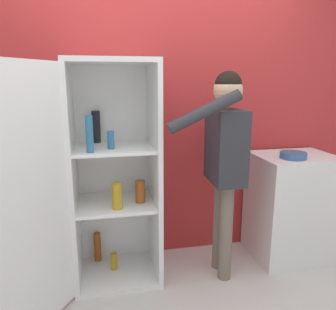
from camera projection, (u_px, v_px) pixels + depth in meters
wall_back at (158, 113)px, 2.80m from camera, size 7.00×0.06×2.55m
refrigerator at (97, 179)px, 2.40m from camera, size 1.05×1.10×1.70m
person at (225, 150)px, 2.48m from camera, size 0.62×0.53×1.62m
counter at (292, 206)px, 2.90m from camera, size 0.68×0.55×0.92m
bowl at (293, 155)px, 2.68m from camera, size 0.21×0.21×0.05m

